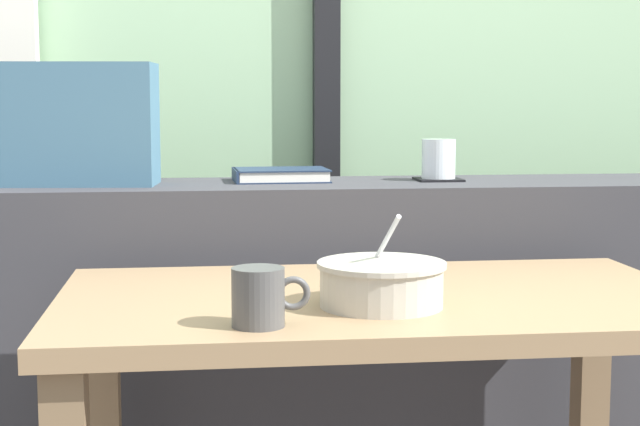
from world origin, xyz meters
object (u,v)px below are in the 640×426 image
at_px(coaster_square, 438,179).
at_px(juice_glass, 439,161).
at_px(breakfast_table, 378,371).
at_px(soup_bowl, 381,284).
at_px(closed_book, 280,175).
at_px(ceramic_mug, 260,297).
at_px(throw_pillow, 80,124).

height_order(coaster_square, juice_glass, juice_glass).
xyz_separation_m(breakfast_table, soup_bowl, (-0.01, -0.10, 0.17)).
bearing_deg(breakfast_table, juice_glass, 67.18).
distance_m(breakfast_table, coaster_square, 0.68).
relative_size(coaster_square, closed_book, 0.47).
bearing_deg(ceramic_mug, soup_bowl, 29.75).
xyz_separation_m(coaster_square, ceramic_mug, (-0.45, -0.79, -0.10)).
relative_size(breakfast_table, throw_pillow, 3.32).
height_order(breakfast_table, soup_bowl, soup_bowl).
xyz_separation_m(soup_bowl, ceramic_mug, (-0.20, -0.11, 0.01)).
bearing_deg(ceramic_mug, juice_glass, 60.08).
bearing_deg(closed_book, juice_glass, -4.41).
height_order(coaster_square, closed_book, closed_book).
distance_m(closed_book, ceramic_mug, 0.83).
relative_size(coaster_square, throw_pillow, 0.31).
relative_size(closed_book, ceramic_mug, 1.90).
xyz_separation_m(closed_book, throw_pillow, (-0.43, -0.05, 0.12)).
distance_m(breakfast_table, soup_bowl, 0.20).
bearing_deg(closed_book, soup_bowl, -81.74).
bearing_deg(breakfast_table, ceramic_mug, -134.84).
bearing_deg(juice_glass, ceramic_mug, -119.92).
bearing_deg(ceramic_mug, closed_book, 83.34).
distance_m(soup_bowl, ceramic_mug, 0.23).
height_order(coaster_square, soup_bowl, soup_bowl).
bearing_deg(juice_glass, soup_bowl, -110.78).
bearing_deg(soup_bowl, closed_book, 98.26).
relative_size(closed_book, soup_bowl, 1.06).
bearing_deg(closed_book, coaster_square, -4.41).
distance_m(coaster_square, throw_pillow, 0.80).
xyz_separation_m(coaster_square, juice_glass, (0.00, 0.00, 0.04)).
bearing_deg(coaster_square, breakfast_table, -112.82).
height_order(breakfast_table, juice_glass, juice_glass).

